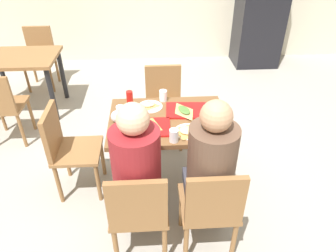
% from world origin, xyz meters
% --- Properties ---
extents(ground_plane, '(10.00, 10.00, 0.02)m').
position_xyz_m(ground_plane, '(0.00, 0.00, -0.01)').
color(ground_plane, '#9E998E').
extents(main_table, '(0.98, 0.73, 0.73)m').
position_xyz_m(main_table, '(0.00, 0.00, 0.62)').
color(main_table, brown).
rests_on(main_table, ground_plane).
extents(chair_near_left, '(0.40, 0.40, 0.85)m').
position_xyz_m(chair_near_left, '(-0.24, -0.75, 0.49)').
color(chair_near_left, olive).
rests_on(chair_near_left, ground_plane).
extents(chair_near_right, '(0.40, 0.40, 0.85)m').
position_xyz_m(chair_near_right, '(0.24, -0.75, 0.49)').
color(chair_near_right, olive).
rests_on(chair_near_right, ground_plane).
extents(chair_far_side, '(0.40, 0.40, 0.85)m').
position_xyz_m(chair_far_side, '(0.00, 0.75, 0.49)').
color(chair_far_side, olive).
rests_on(chair_far_side, ground_plane).
extents(chair_left_end, '(0.40, 0.40, 0.85)m').
position_xyz_m(chair_left_end, '(-0.87, 0.00, 0.49)').
color(chair_left_end, olive).
rests_on(chair_left_end, ground_plane).
extents(person_in_red, '(0.32, 0.42, 1.26)m').
position_xyz_m(person_in_red, '(-0.24, -0.61, 0.74)').
color(person_in_red, '#383842').
rests_on(person_in_red, ground_plane).
extents(person_in_brown_jacket, '(0.32, 0.42, 1.26)m').
position_xyz_m(person_in_brown_jacket, '(0.24, -0.61, 0.74)').
color(person_in_brown_jacket, '#383842').
rests_on(person_in_brown_jacket, ground_plane).
extents(tray_red_near, '(0.36, 0.27, 0.02)m').
position_xyz_m(tray_red_near, '(-0.17, -0.13, 0.74)').
color(tray_red_near, '#B21414').
rests_on(tray_red_near, main_table).
extents(tray_red_far, '(0.38, 0.28, 0.02)m').
position_xyz_m(tray_red_far, '(0.17, 0.11, 0.74)').
color(tray_red_far, '#B21414').
rests_on(tray_red_far, main_table).
extents(paper_plate_center, '(0.22, 0.22, 0.01)m').
position_xyz_m(paper_plate_center, '(-0.15, 0.20, 0.74)').
color(paper_plate_center, white).
rests_on(paper_plate_center, main_table).
extents(paper_plate_near_edge, '(0.22, 0.22, 0.01)m').
position_xyz_m(paper_plate_near_edge, '(0.15, -0.20, 0.74)').
color(paper_plate_near_edge, white).
rests_on(paper_plate_near_edge, main_table).
extents(pizza_slice_a, '(0.27, 0.26, 0.02)m').
position_xyz_m(pizza_slice_a, '(-0.18, -0.11, 0.76)').
color(pizza_slice_a, '#C68C47').
rests_on(pizza_slice_a, tray_red_near).
extents(pizza_slice_b, '(0.19, 0.25, 0.02)m').
position_xyz_m(pizza_slice_b, '(0.14, 0.08, 0.76)').
color(pizza_slice_b, '#DBAD60').
rests_on(pizza_slice_b, tray_red_far).
extents(pizza_slice_c, '(0.19, 0.15, 0.02)m').
position_xyz_m(pizza_slice_c, '(-0.17, 0.21, 0.75)').
color(pizza_slice_c, tan).
rests_on(pizza_slice_c, paper_plate_center).
extents(pizza_slice_d, '(0.22, 0.22, 0.02)m').
position_xyz_m(pizza_slice_d, '(0.14, -0.21, 0.75)').
color(pizza_slice_d, '#C68C47').
rests_on(pizza_slice_d, paper_plate_near_edge).
extents(plastic_cup_a, '(0.07, 0.07, 0.10)m').
position_xyz_m(plastic_cup_a, '(-0.02, 0.31, 0.78)').
color(plastic_cup_a, white).
rests_on(plastic_cup_a, main_table).
extents(plastic_cup_b, '(0.07, 0.07, 0.10)m').
position_xyz_m(plastic_cup_b, '(0.02, -0.31, 0.78)').
color(plastic_cup_b, white).
rests_on(plastic_cup_b, main_table).
extents(plastic_cup_c, '(0.07, 0.07, 0.10)m').
position_xyz_m(plastic_cup_c, '(-0.39, 0.05, 0.78)').
color(plastic_cup_c, white).
rests_on(plastic_cup_c, main_table).
extents(soda_can, '(0.07, 0.07, 0.12)m').
position_xyz_m(soda_can, '(0.42, 0.02, 0.80)').
color(soda_can, '#B7BCC6').
rests_on(soda_can, main_table).
extents(condiment_bottle, '(0.06, 0.06, 0.16)m').
position_xyz_m(condiment_bottle, '(-0.32, 0.20, 0.81)').
color(condiment_bottle, red).
rests_on(condiment_bottle, main_table).
extents(foil_bundle, '(0.10, 0.10, 0.10)m').
position_xyz_m(foil_bundle, '(-0.42, -0.02, 0.78)').
color(foil_bundle, silver).
rests_on(foil_bundle, main_table).
extents(drink_fridge, '(0.70, 0.60, 1.90)m').
position_xyz_m(drink_fridge, '(1.65, 2.85, 0.95)').
color(drink_fridge, black).
rests_on(drink_fridge, ground_plane).
extents(background_table, '(0.90, 0.70, 0.73)m').
position_xyz_m(background_table, '(-1.71, 1.49, 0.61)').
color(background_table, olive).
rests_on(background_table, ground_plane).
extents(background_chair_near, '(0.40, 0.40, 0.85)m').
position_xyz_m(background_chair_near, '(-1.71, 0.76, 0.49)').
color(background_chair_near, olive).
rests_on(background_chair_near, ground_plane).
extents(background_chair_far, '(0.40, 0.40, 0.85)m').
position_xyz_m(background_chair_far, '(-1.71, 2.23, 0.49)').
color(background_chair_far, olive).
rests_on(background_chair_far, ground_plane).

